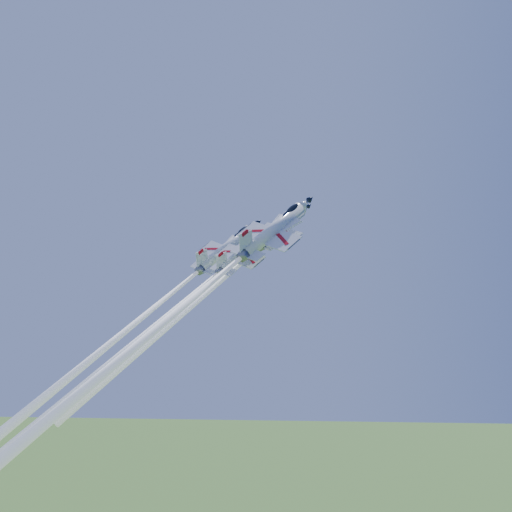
# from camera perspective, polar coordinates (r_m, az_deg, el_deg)

# --- Properties ---
(jet_lead) EXTENTS (28.59, 31.62, 37.89)m
(jet_lead) POSITION_cam_1_polar(r_m,az_deg,el_deg) (91.61, -4.84, -3.60)
(jet_lead) COLOR silver
(jet_left) EXTENTS (34.99, 38.96, 46.70)m
(jet_left) POSITION_cam_1_polar(r_m,az_deg,el_deg) (95.64, -12.76, -7.20)
(jet_left) COLOR silver
(jet_right) EXTENTS (37.46, 41.75, 50.04)m
(jet_right) POSITION_cam_1_polar(r_m,az_deg,el_deg) (80.80, -9.99, -7.25)
(jet_right) COLOR silver
(jet_slot) EXTENTS (27.64, 30.39, 36.39)m
(jet_slot) POSITION_cam_1_polar(r_m,az_deg,el_deg) (85.59, -9.14, -6.15)
(jet_slot) COLOR silver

